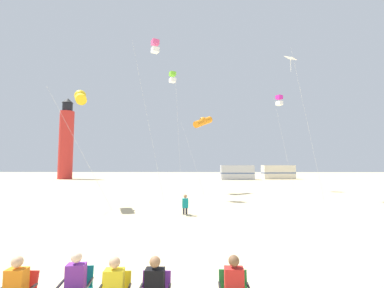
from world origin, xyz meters
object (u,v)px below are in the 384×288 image
(camp_chair_teal, at_px, (76,287))
(kite_box_lime, at_px, (173,77))
(kite_box_magenta, at_px, (279,100))
(rv_van_cream, at_px, (278,172))
(kite_tube_gold, at_px, (80,97))
(kite_diamond_white, at_px, (292,64))
(kite_box_rainbow, at_px, (155,47))
(kite_tube_orange, at_px, (203,122))
(lighthouse_distant, at_px, (66,141))
(spectator_teal_chair, at_px, (74,284))
(kite_flyer_standing, at_px, (185,204))
(rv_van_silver, at_px, (237,172))

(camp_chair_teal, xyz_separation_m, kite_box_lime, (-0.36, 22.76, 11.89))
(kite_box_magenta, distance_m, rv_van_cream, 26.63)
(kite_tube_gold, distance_m, kite_diamond_white, 17.46)
(kite_box_lime, relative_size, kite_diamond_white, 1.05)
(kite_tube_gold, distance_m, kite_box_rainbow, 8.91)
(rv_van_cream, bearing_deg, kite_tube_orange, -124.87)
(kite_box_rainbow, relative_size, kite_box_magenta, 1.30)
(camp_chair_teal, xyz_separation_m, kite_tube_gold, (-5.78, 12.50, 6.99))
(kite_tube_orange, height_order, lighthouse_distant, lighthouse_distant)
(spectator_teal_chair, distance_m, kite_flyer_standing, 10.03)
(lighthouse_distant, relative_size, rv_van_silver, 2.61)
(kite_box_lime, bearing_deg, kite_box_magenta, 8.98)
(kite_box_rainbow, bearing_deg, kite_box_lime, 78.07)
(camp_chair_teal, height_order, kite_tube_orange, kite_tube_orange)
(spectator_teal_chair, relative_size, kite_flyer_standing, 1.00)
(kite_tube_orange, xyz_separation_m, kite_box_rainbow, (-4.39, -4.40, 6.10))
(camp_chair_teal, height_order, kite_box_magenta, kite_box_magenta)
(kite_box_rainbow, bearing_deg, kite_tube_orange, 45.02)
(kite_box_magenta, bearing_deg, kite_box_lime, -171.02)
(spectator_teal_chair, bearing_deg, kite_box_rainbow, 87.56)
(kite_diamond_white, relative_size, kite_box_rainbow, 0.88)
(kite_box_lime, bearing_deg, spectator_teal_chair, -89.06)
(kite_box_lime, bearing_deg, kite_box_rainbow, -101.93)
(kite_tube_gold, bearing_deg, kite_box_magenta, 34.68)
(lighthouse_distant, bearing_deg, kite_tube_gold, -62.02)
(camp_chair_teal, distance_m, kite_box_rainbow, 21.84)
(kite_tube_orange, distance_m, rv_van_cream, 31.80)
(kite_diamond_white, distance_m, kite_box_magenta, 7.81)
(kite_box_lime, height_order, kite_tube_gold, kite_box_lime)
(camp_chair_teal, relative_size, kite_tube_gold, 0.10)
(kite_tube_gold, relative_size, lighthouse_distant, 0.49)
(kite_box_lime, xyz_separation_m, rv_van_silver, (10.58, 23.77, -11.00))
(spectator_teal_chair, height_order, kite_diamond_white, kite_diamond_white)
(spectator_teal_chair, xyz_separation_m, kite_diamond_white, (10.55, 17.22, 10.93))
(kite_flyer_standing, xyz_separation_m, kite_box_rainbow, (-3.09, 7.77, 12.83))
(kite_flyer_standing, bearing_deg, kite_tube_gold, -24.78)
(spectator_teal_chair, bearing_deg, lighthouse_distant, 109.91)
(kite_box_rainbow, relative_size, rv_van_silver, 2.18)
(kite_box_rainbow, xyz_separation_m, rv_van_cream, (20.39, 31.23, -12.05))
(lighthouse_distant, bearing_deg, kite_box_magenta, -32.64)
(kite_box_magenta, bearing_deg, rv_van_cream, 73.55)
(kite_flyer_standing, xyz_separation_m, rv_van_silver, (8.60, 36.76, 0.78))
(camp_chair_teal, xyz_separation_m, lighthouse_distant, (-24.67, 48.05, 7.34))
(kite_tube_gold, relative_size, kite_tube_orange, 1.02)
(kite_box_lime, relative_size, kite_tube_orange, 1.62)
(kite_diamond_white, relative_size, rv_van_silver, 1.92)
(kite_flyer_standing, bearing_deg, spectator_teal_chair, 76.28)
(spectator_teal_chair, bearing_deg, rv_van_cream, 61.63)
(camp_chair_teal, height_order, kite_box_rainbow, kite_box_rainbow)
(kite_tube_gold, xyz_separation_m, kite_box_magenta, (17.60, 12.18, 2.76))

